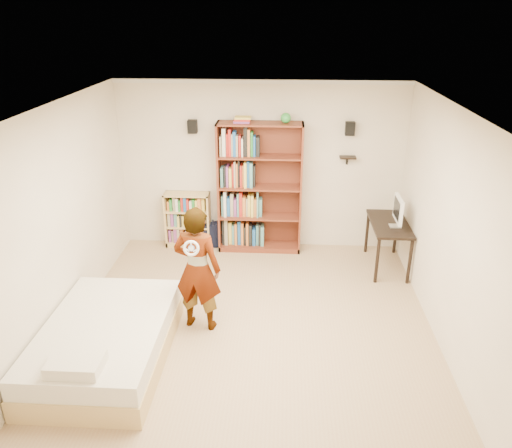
{
  "coord_description": "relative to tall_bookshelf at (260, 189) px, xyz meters",
  "views": [
    {
      "loc": [
        0.37,
        -5.14,
        3.65
      ],
      "look_at": [
        0.03,
        0.6,
        1.17
      ],
      "focal_mm": 35.0,
      "sensor_mm": 36.0,
      "label": 1
    }
  ],
  "objects": [
    {
      "name": "tall_bookshelf",
      "position": [
        0.0,
        0.0,
        0.0
      ],
      "size": [
        1.32,
        0.38,
        2.09
      ],
      "primitive_type": null,
      "color": "maroon",
      "rests_on": "ground"
    },
    {
      "name": "speaker_right",
      "position": [
        1.36,
        0.09,
        0.96
      ],
      "size": [
        0.14,
        0.12,
        0.2
      ],
      "primitive_type": "cube",
      "color": "black",
      "rests_on": "room_shell"
    },
    {
      "name": "daybed",
      "position": [
        -1.56,
        -2.96,
        -0.75
      ],
      "size": [
        1.32,
        2.03,
        0.6
      ],
      "primitive_type": null,
      "color": "silver",
      "rests_on": "ground"
    },
    {
      "name": "speaker_left",
      "position": [
        -1.04,
        0.09,
        0.96
      ],
      "size": [
        0.14,
        0.12,
        0.2
      ],
      "primitive_type": "cube",
      "color": "black",
      "rests_on": "room_shell"
    },
    {
      "name": "wall_shelf",
      "position": [
        1.36,
        0.1,
        0.51
      ],
      "size": [
        0.25,
        0.16,
        0.02
      ],
      "primitive_type": "cube",
      "color": "black",
      "rests_on": "room_shell"
    },
    {
      "name": "wii_wheel",
      "position": [
        -0.63,
        -2.54,
        0.17
      ],
      "size": [
        0.18,
        0.07,
        0.19
      ],
      "primitive_type": "torus",
      "rotation": [
        1.36,
        0.0,
        0.0
      ],
      "color": "white",
      "rests_on": "person"
    },
    {
      "name": "computer_desk",
      "position": [
        1.97,
        -0.53,
        -0.68
      ],
      "size": [
        0.54,
        1.08,
        0.73
      ],
      "primitive_type": null,
      "color": "black",
      "rests_on": "ground"
    },
    {
      "name": "imac",
      "position": [
        2.02,
        -0.66,
        -0.08
      ],
      "size": [
        0.11,
        0.46,
        0.45
      ],
      "primitive_type": null,
      "rotation": [
        0.0,
        0.0,
        -0.05
      ],
      "color": "white",
      "rests_on": "computer_desk"
    },
    {
      "name": "low_bookshelf",
      "position": [
        -1.19,
        0.05,
        -0.59
      ],
      "size": [
        0.74,
        0.28,
        0.92
      ],
      "primitive_type": null,
      "color": "tan",
      "rests_on": "ground"
    },
    {
      "name": "room_shell",
      "position": [
        0.01,
        -2.31,
        0.72
      ],
      "size": [
        4.52,
        5.02,
        2.71
      ],
      "color": "silver",
      "rests_on": "ground"
    },
    {
      "name": "navy_bag",
      "position": [
        -0.77,
        0.04,
        -0.83
      ],
      "size": [
        0.34,
        0.24,
        0.43
      ],
      "primitive_type": null,
      "rotation": [
        0.0,
        0.0,
        0.13
      ],
      "color": "black",
      "rests_on": "ground"
    },
    {
      "name": "crown_molding",
      "position": [
        0.01,
        -2.31,
        1.63
      ],
      "size": [
        4.5,
        5.0,
        0.06
      ],
      "color": "silver",
      "rests_on": "room_shell"
    },
    {
      "name": "ground",
      "position": [
        0.01,
        -2.31,
        -1.04
      ],
      "size": [
        4.5,
        5.0,
        0.01
      ],
      "primitive_type": "cube",
      "color": "tan",
      "rests_on": "ground"
    },
    {
      "name": "person",
      "position": [
        -0.63,
        -2.24,
        -0.25
      ],
      "size": [
        0.64,
        0.48,
        1.59
      ],
      "primitive_type": "imported",
      "rotation": [
        0.0,
        0.0,
        2.95
      ],
      "color": "black",
      "rests_on": "ground"
    }
  ]
}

